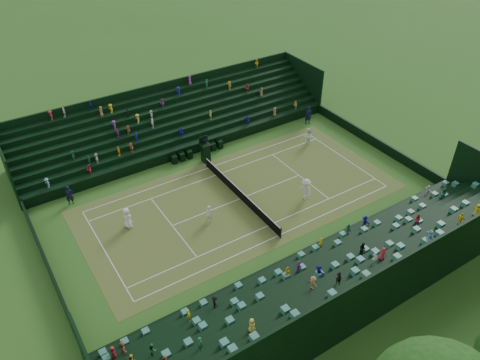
{
  "coord_description": "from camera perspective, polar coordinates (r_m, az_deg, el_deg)",
  "views": [
    {
      "loc": [
        26.36,
        -16.9,
        24.82
      ],
      "look_at": [
        0.0,
        0.0,
        2.0
      ],
      "focal_mm": 35.0,
      "sensor_mm": 36.0,
      "label": 1
    }
  ],
  "objects": [
    {
      "name": "player_far_east",
      "position": [
        39.78,
        8.02,
        -1.12
      ],
      "size": [
        1.32,
        0.8,
        2.0
      ],
      "primitive_type": "imported",
      "rotation": [
        0.0,
        0.0,
        -0.04
      ],
      "color": "white",
      "rests_on": "ground"
    },
    {
      "name": "north_grandstand",
      "position": [
        31.85,
        12.67,
        -12.04
      ],
      "size": [
        6.6,
        32.0,
        4.9
      ],
      "color": "black",
      "rests_on": "ground"
    },
    {
      "name": "player_near_east",
      "position": [
        37.32,
        -3.78,
        -4.09
      ],
      "size": [
        0.68,
        0.68,
        1.58
      ],
      "primitive_type": "imported",
      "rotation": [
        0.0,
        0.0,
        3.92
      ],
      "color": "white",
      "rests_on": "ground"
    },
    {
      "name": "perimeter_wall_north",
      "position": [
        48.59,
        16.03,
        4.53
      ],
      "size": [
        17.17,
        0.2,
        1.0
      ],
      "primitive_type": "cube",
      "color": "black",
      "rests_on": "ground"
    },
    {
      "name": "courtside_chairs",
      "position": [
        45.47,
        -5.21,
        3.5
      ],
      "size": [
        0.54,
        5.51,
        1.16
      ],
      "color": "black",
      "rests_on": "ground"
    },
    {
      "name": "tennis_net",
      "position": [
        39.63,
        -0.0,
        -1.72
      ],
      "size": [
        11.67,
        0.1,
        1.06
      ],
      "color": "black",
      "rests_on": "ground"
    },
    {
      "name": "line_judge_south",
      "position": [
        41.42,
        -20.08,
        -1.77
      ],
      "size": [
        0.58,
        0.73,
        1.77
      ],
      "primitive_type": "imported",
      "rotation": [
        0.0,
        0.0,
        1.31
      ],
      "color": "black",
      "rests_on": "ground"
    },
    {
      "name": "south_grandstand",
      "position": [
        48.48,
        -8.16,
        7.01
      ],
      "size": [
        6.6,
        32.0,
        4.9
      ],
      "color": "black",
      "rests_on": "ground"
    },
    {
      "name": "player_far_west",
      "position": [
        47.31,
        8.31,
        5.27
      ],
      "size": [
        1.01,
        0.88,
        1.75
      ],
      "primitive_type": "imported",
      "rotation": [
        0.0,
        0.0,
        -0.3
      ],
      "color": "white",
      "rests_on": "ground"
    },
    {
      "name": "perimeter_wall_west",
      "position": [
        45.73,
        -5.76,
        3.76
      ],
      "size": [
        0.2,
        31.77,
        1.0
      ],
      "primitive_type": "cube",
      "color": "black",
      "rests_on": "ground"
    },
    {
      "name": "court_surface",
      "position": [
        39.95,
        -0.0,
        -2.31
      ],
      "size": [
        12.97,
        26.77,
        0.01
      ],
      "primitive_type": "cube",
      "color": "#386B23",
      "rests_on": "ground"
    },
    {
      "name": "player_near_west",
      "position": [
        37.66,
        -13.56,
        -4.55
      ],
      "size": [
        1.04,
        0.86,
        1.83
      ],
      "primitive_type": "imported",
      "rotation": [
        0.0,
        0.0,
        3.5
      ],
      "color": "white",
      "rests_on": "ground"
    },
    {
      "name": "line_judge_north",
      "position": [
        50.97,
        8.33,
        7.84
      ],
      "size": [
        0.69,
        0.85,
        2.02
      ],
      "primitive_type": "imported",
      "rotation": [
        0.0,
        0.0,
        1.26
      ],
      "color": "black",
      "rests_on": "ground"
    },
    {
      "name": "perimeter_wall_east",
      "position": [
        34.59,
        7.7,
        -9.01
      ],
      "size": [
        0.2,
        31.77,
        1.0
      ],
      "primitive_type": "cube",
      "color": "black",
      "rests_on": "ground"
    },
    {
      "name": "umpire_chair",
      "position": [
        44.11,
        -4.24,
        3.62
      ],
      "size": [
        0.9,
        0.9,
        2.84
      ],
      "color": "black",
      "rests_on": "ground"
    },
    {
      "name": "ground",
      "position": [
        39.96,
        -0.0,
        -2.32
      ],
      "size": [
        160.0,
        160.0,
        0.0
      ],
      "primitive_type": "plane",
      "color": "#2F6720",
      "rests_on": "ground"
    },
    {
      "name": "perimeter_wall_south",
      "position": [
        35.88,
        -22.24,
        -10.05
      ],
      "size": [
        17.17,
        0.2,
        1.0
      ],
      "primitive_type": "cube",
      "color": "black",
      "rests_on": "ground"
    }
  ]
}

